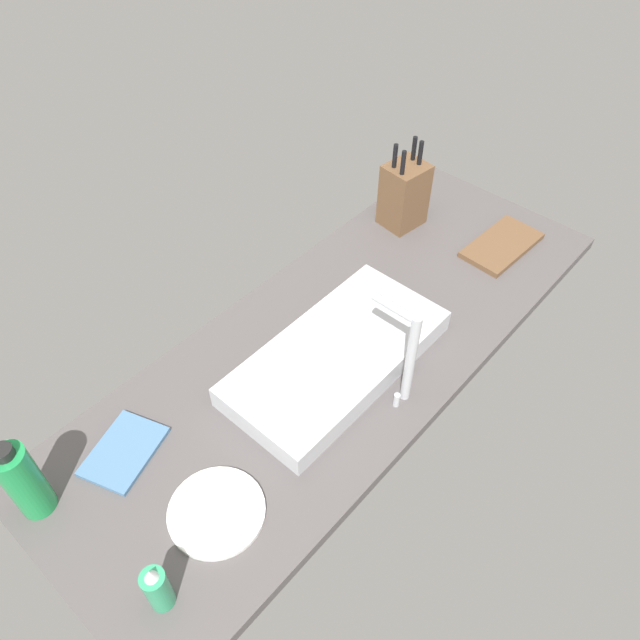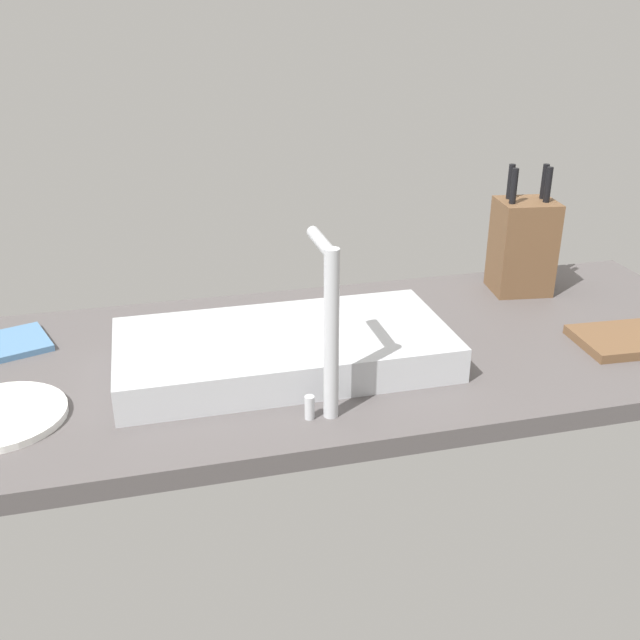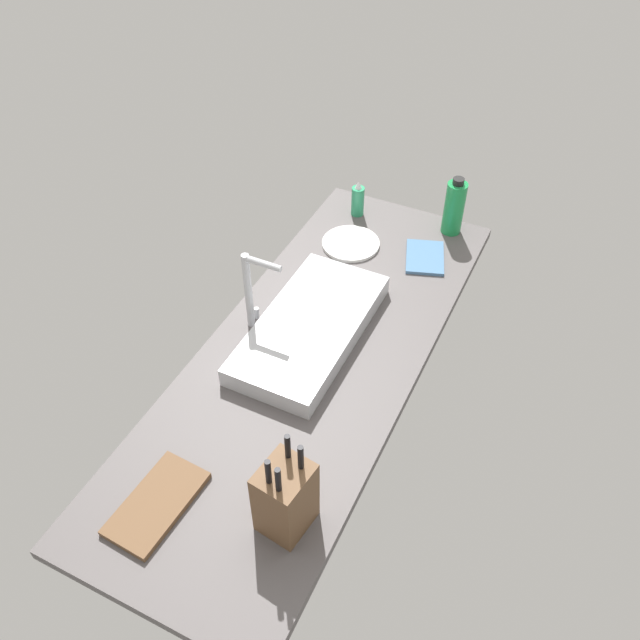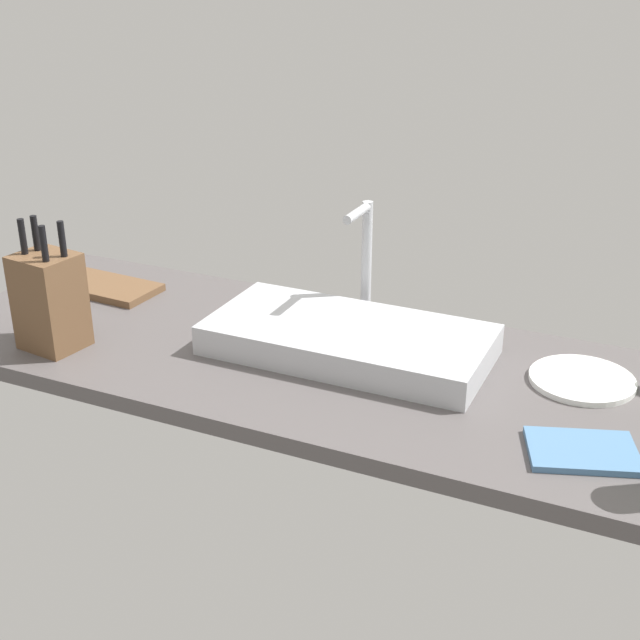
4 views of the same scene
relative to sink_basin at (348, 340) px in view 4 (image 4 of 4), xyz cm
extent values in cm
cube|color=#514C4C|center=(-6.94, -4.19, -4.96)|extent=(172.38, 63.88, 3.50)
cube|color=#B7BABF|center=(0.00, 0.00, 0.00)|extent=(59.63, 28.96, 6.43)
cylinder|color=#B7BABF|center=(-3.72, 18.98, 10.86)|extent=(2.40, 2.40, 28.14)
cylinder|color=#B7BABF|center=(-3.72, 13.06, 23.93)|extent=(2.00, 11.84, 2.00)
cylinder|color=#B7BABF|center=(-0.22, 18.98, -1.21)|extent=(1.60, 1.60, 4.00)
cube|color=brown|center=(-59.43, -23.30, 7.26)|extent=(13.84, 12.56, 20.94)
cylinder|color=black|center=(-63.44, -24.25, 21.52)|extent=(1.57, 1.57, 7.59)
cylinder|color=black|center=(-62.63, -21.37, 21.52)|extent=(1.57, 1.57, 7.59)
cylinder|color=black|center=(-56.27, -26.03, 21.52)|extent=(1.57, 1.57, 7.59)
cylinder|color=black|center=(-54.94, -22.07, 21.52)|extent=(1.57, 1.57, 7.59)
cube|color=brown|center=(-69.80, 7.77, -2.31)|extent=(27.29, 15.52, 1.80)
cylinder|color=white|center=(47.66, 7.29, -2.61)|extent=(20.89, 20.89, 1.20)
cube|color=teal|center=(51.94, -19.55, -2.61)|extent=(21.72, 18.44, 1.20)
camera|label=1|loc=(76.99, 62.80, 119.65)|focal=34.23mm
camera|label=2|loc=(22.39, 115.29, 58.04)|focal=40.59mm
camera|label=3|loc=(-130.03, -66.58, 145.70)|focal=37.38mm
camera|label=4|loc=(63.09, -151.39, 76.87)|focal=47.81mm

